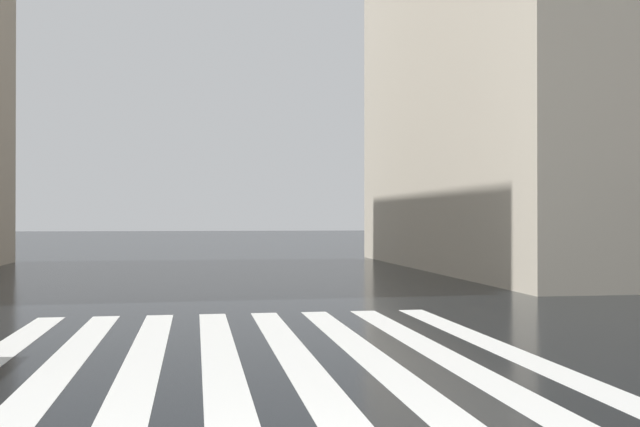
% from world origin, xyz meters
% --- Properties ---
extents(zebra_crossing, '(13.00, 7.50, 0.01)m').
position_xyz_m(zebra_crossing, '(4.00, -0.18, 0.00)').
color(zebra_crossing, silver).
rests_on(zebra_crossing, ground_plane).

